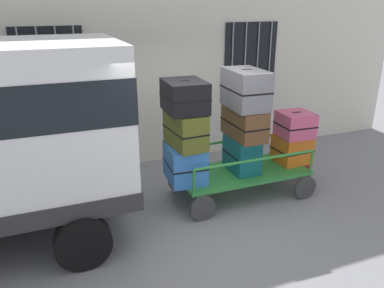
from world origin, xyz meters
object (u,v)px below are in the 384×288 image
object	(u,v)px
suitcase_center_middle	(295,124)
backpack	(304,169)
suitcase_left_middle	(185,129)
suitcase_center_bottom	(292,149)
suitcase_left_bottom	(185,163)
luggage_cart	(241,175)
suitcase_midleft_bottom	(242,154)
suitcase_midleft_top	(245,89)
suitcase_midleft_middle	(244,123)
suitcase_left_top	(185,96)

from	to	relation	value
suitcase_center_middle	backpack	bearing A→B (deg)	13.12
suitcase_left_middle	suitcase_center_bottom	bearing A→B (deg)	1.11
suitcase_center_bottom	suitcase_center_middle	distance (m)	0.46
suitcase_left_bottom	suitcase_center_bottom	world-z (taller)	suitcase_left_bottom
luggage_cart	suitcase_center_bottom	bearing A→B (deg)	1.73
suitcase_midleft_bottom	suitcase_midleft_top	distance (m)	1.10
suitcase_midleft_middle	backpack	distance (m)	1.76
luggage_cart	suitcase_midleft_middle	world-z (taller)	suitcase_midleft_middle
suitcase_left_middle	suitcase_center_middle	world-z (taller)	suitcase_left_middle
suitcase_center_middle	suitcase_midleft_top	bearing A→B (deg)	-179.63
suitcase_midleft_top	backpack	world-z (taller)	suitcase_midleft_top
luggage_cart	suitcase_left_bottom	xyz separation A→B (m)	(-1.01, 0.02, 0.37)
suitcase_left_top	suitcase_midleft_top	size ratio (longest dim) A/B	0.87
suitcase_midleft_middle	luggage_cart	bearing A→B (deg)	90.00
suitcase_center_middle	suitcase_midleft_bottom	bearing A→B (deg)	179.44
suitcase_left_middle	suitcase_midleft_top	bearing A→B (deg)	0.55
backpack	suitcase_center_bottom	bearing A→B (deg)	-170.31
suitcase_midleft_bottom	backpack	xyz separation A→B (m)	(1.38, 0.08, -0.53)
suitcase_midleft_bottom	backpack	distance (m)	1.48
suitcase_left_bottom	suitcase_center_middle	xyz separation A→B (m)	(2.03, -0.02, 0.41)
suitcase_left_top	suitcase_center_middle	xyz separation A→B (m)	(2.03, -0.01, -0.67)
suitcase_midleft_bottom	suitcase_center_bottom	distance (m)	1.02
suitcase_midleft_bottom	suitcase_center_middle	size ratio (longest dim) A/B	1.13
luggage_cart	backpack	bearing A→B (deg)	3.87
suitcase_midleft_top	suitcase_center_bottom	distance (m)	1.54
suitcase_left_middle	backpack	world-z (taller)	suitcase_left_middle
suitcase_center_middle	suitcase_center_bottom	bearing A→B (deg)	90.00
suitcase_midleft_bottom	suitcase_center_middle	xyz separation A→B (m)	(1.01, -0.01, 0.40)
suitcase_center_bottom	backpack	distance (m)	0.60
suitcase_left_top	suitcase_midleft_top	distance (m)	1.01
suitcase_center_bottom	backpack	bearing A→B (deg)	9.69
suitcase_midleft_middle	suitcase_center_bottom	distance (m)	1.18
suitcase_midleft_middle	suitcase_center_middle	bearing A→B (deg)	1.09
suitcase_midleft_middle	suitcase_center_bottom	xyz separation A→B (m)	(1.01, 0.04, -0.61)
suitcase_left_bottom	suitcase_left_top	size ratio (longest dim) A/B	1.00
suitcase_midleft_bottom	backpack	bearing A→B (deg)	3.14
luggage_cart	backpack	distance (m)	1.39
suitcase_midleft_middle	suitcase_left_top	bearing A→B (deg)	178.40
suitcase_left_top	suitcase_midleft_bottom	world-z (taller)	suitcase_left_top
suitcase_midleft_bottom	suitcase_midleft_middle	size ratio (longest dim) A/B	0.75
suitcase_center_bottom	backpack	world-z (taller)	suitcase_center_bottom
suitcase_left_middle	backpack	distance (m)	2.63
suitcase_left_middle	suitcase_midleft_middle	bearing A→B (deg)	-0.16
suitcase_midleft_top	suitcase_midleft_middle	bearing A→B (deg)	-90.00
suitcase_midleft_bottom	suitcase_left_middle	bearing A→B (deg)	-178.51
suitcase_left_bottom	suitcase_center_bottom	size ratio (longest dim) A/B	1.28
luggage_cart	suitcase_midleft_middle	size ratio (longest dim) A/B	2.61
suitcase_center_bottom	backpack	xyz separation A→B (m)	(0.37, 0.06, -0.47)
suitcase_left_bottom	backpack	xyz separation A→B (m)	(2.40, 0.07, -0.52)
suitcase_center_middle	suitcase_left_bottom	bearing A→B (deg)	179.57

